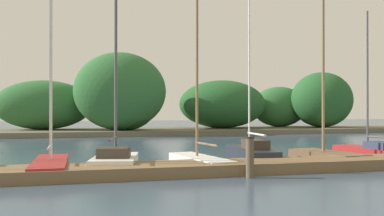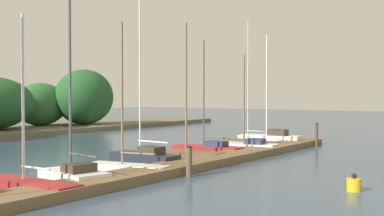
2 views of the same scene
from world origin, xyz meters
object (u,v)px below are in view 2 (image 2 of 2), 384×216
object	(u,v)px
mooring_piling_2	(317,135)
channel_buoy_0	(354,184)
sailboat_3	(26,184)
sailboat_6	(143,157)
sailboat_9	(246,145)
sailboat_7	(188,152)
mooring_piling_1	(189,161)
sailboat_8	(207,148)
sailboat_10	(249,141)
sailboat_11	(269,138)
sailboat_5	(124,166)
sailboat_4	(73,172)

from	to	relation	value
mooring_piling_2	channel_buoy_0	world-z (taller)	mooring_piling_2
sailboat_3	sailboat_6	world-z (taller)	sailboat_6
sailboat_6	sailboat_9	xyz separation A→B (m)	(7.70, -1.23, -0.04)
sailboat_7	mooring_piling_1	bearing A→B (deg)	116.43
channel_buoy_0	sailboat_8	bearing A→B (deg)	57.78
sailboat_9	mooring_piling_1	xyz separation A→B (m)	(-9.26, -2.48, 0.28)
sailboat_7	mooring_piling_1	size ratio (longest dim) A/B	5.67
sailboat_10	sailboat_11	distance (m)	2.05
sailboat_9	mooring_piling_1	bearing A→B (deg)	96.85
sailboat_6	sailboat_7	size ratio (longest dim) A/B	1.11
sailboat_7	channel_buoy_0	world-z (taller)	sailboat_7
sailboat_3	sailboat_5	world-z (taller)	sailboat_5
mooring_piling_1	mooring_piling_2	world-z (taller)	mooring_piling_2
sailboat_3	sailboat_9	distance (m)	15.00
sailboat_3	sailboat_7	world-z (taller)	sailboat_7
sailboat_6	mooring_piling_2	bearing A→B (deg)	-102.12
sailboat_8	sailboat_11	distance (m)	6.76
sailboat_8	mooring_piling_1	world-z (taller)	sailboat_8
sailboat_4	mooring_piling_1	bearing A→B (deg)	-114.45
sailboat_9	channel_buoy_0	distance (m)	12.33
sailboat_11	mooring_piling_2	size ratio (longest dim) A/B	4.89
sailboat_6	sailboat_7	xyz separation A→B (m)	(2.93, -0.48, -0.03)
sailboat_7	sailboat_3	bearing A→B (deg)	84.12
sailboat_5	mooring_piling_2	distance (m)	15.04
sailboat_9	sailboat_10	size ratio (longest dim) A/B	0.70
sailboat_10	sailboat_7	bearing A→B (deg)	106.63
sailboat_3	mooring_piling_1	size ratio (longest dim) A/B	4.92
sailboat_5	channel_buoy_0	size ratio (longest dim) A/B	10.19
sailboat_4	mooring_piling_1	xyz separation A→B (m)	(3.70, -2.61, 0.19)
sailboat_8	sailboat_11	xyz separation A→B (m)	(6.75, -0.47, 0.11)
mooring_piling_2	sailboat_3	bearing A→B (deg)	172.73
sailboat_11	sailboat_10	bearing A→B (deg)	74.01
sailboat_3	sailboat_7	size ratio (longest dim) A/B	0.87
sailboat_7	sailboat_9	xyz separation A→B (m)	(4.77, -0.75, -0.01)
sailboat_3	sailboat_4	distance (m)	2.05
sailboat_5	mooring_piling_2	xyz separation A→B (m)	(14.81, -2.56, 0.41)
sailboat_5	sailboat_10	world-z (taller)	sailboat_10
sailboat_4	channel_buoy_0	world-z (taller)	sailboat_4
channel_buoy_0	mooring_piling_2	bearing A→B (deg)	25.76
sailboat_5	sailboat_6	size ratio (longest dim) A/B	0.82
sailboat_8	channel_buoy_0	distance (m)	11.83
sailboat_3	sailboat_8	distance (m)	12.72
sailboat_9	mooring_piling_2	size ratio (longest dim) A/B	3.82
sailboat_3	sailboat_11	xyz separation A→B (m)	(19.42, 0.58, 0.13)
sailboat_9	mooring_piling_1	size ratio (longest dim) A/B	4.56
sailboat_11	mooring_piling_2	bearing A→B (deg)	-179.37
sailboat_9	sailboat_4	bearing A→B (deg)	81.28
sailboat_11	channel_buoy_0	bearing A→B (deg)	121.18
sailboat_10	mooring_piling_2	bearing A→B (deg)	-132.76
sailboat_6	sailboat_8	distance (m)	5.37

